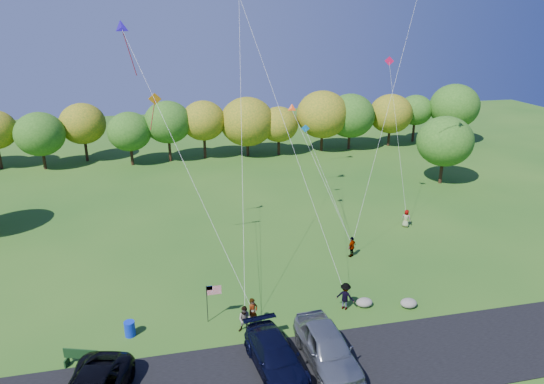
{
  "coord_description": "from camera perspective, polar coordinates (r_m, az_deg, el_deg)",
  "views": [
    {
      "loc": [
        -5.27,
        -23.54,
        17.47
      ],
      "look_at": [
        1.33,
        6.0,
        6.43
      ],
      "focal_mm": 32.0,
      "sensor_mm": 36.0,
      "label": 1
    }
  ],
  "objects": [
    {
      "name": "trash_barrel",
      "position": [
        30.2,
        -16.39,
        -15.18
      ],
      "size": [
        0.62,
        0.62,
        0.92
      ],
      "primitive_type": "cylinder",
      "color": "#0D2BC8",
      "rests_on": "ground"
    },
    {
      "name": "asphalt_lane",
      "position": [
        26.72,
        2.02,
        -20.73
      ],
      "size": [
        44.0,
        6.0,
        0.06
      ],
      "primitive_type": "cube",
      "color": "black",
      "rests_on": "ground"
    },
    {
      "name": "boulder_near",
      "position": [
        32.21,
        10.81,
        -12.64
      ],
      "size": [
        1.07,
        0.84,
        0.53
      ],
      "primitive_type": "ellipsoid",
      "color": "gray",
      "rests_on": "ground"
    },
    {
      "name": "flyer_c",
      "position": [
        31.43,
        8.62,
        -12.03
      ],
      "size": [
        1.33,
        1.25,
        1.8
      ],
      "primitive_type": "imported",
      "rotation": [
        0.0,
        0.0,
        2.48
      ],
      "color": "#4C4C59",
      "rests_on": "ground"
    },
    {
      "name": "flag_assembly",
      "position": [
        29.68,
        -7.17,
        -11.89
      ],
      "size": [
        0.92,
        0.59,
        2.47
      ],
      "color": "black",
      "rests_on": "ground"
    },
    {
      "name": "treeline",
      "position": [
        61.21,
        -5.75,
        7.8
      ],
      "size": [
        75.53,
        27.96,
        7.93
      ],
      "color": "#361E13",
      "rests_on": "ground"
    },
    {
      "name": "park_bench",
      "position": [
        28.81,
        -21.5,
        -17.52
      ],
      "size": [
        1.84,
        0.87,
        1.05
      ],
      "rotation": [
        0.0,
        0.0,
        -0.32
      ],
      "color": "black",
      "rests_on": "ground"
    },
    {
      "name": "flyer_e",
      "position": [
        44.01,
        15.5,
        -3.01
      ],
      "size": [
        0.9,
        0.89,
        1.57
      ],
      "primitive_type": "imported",
      "rotation": [
        0.0,
        0.0,
        2.4
      ],
      "color": "#4C4C59",
      "rests_on": "ground"
    },
    {
      "name": "minivan_silver",
      "position": [
        26.94,
        6.5,
        -17.69
      ],
      "size": [
        2.61,
        5.87,
        1.96
      ],
      "primitive_type": "imported",
      "rotation": [
        0.0,
        0.0,
        0.05
      ],
      "color": "gray",
      "rests_on": "asphalt_lane"
    },
    {
      "name": "minivan_navy",
      "position": [
        26.51,
        0.41,
        -18.77
      ],
      "size": [
        2.92,
        5.71,
        1.59
      ],
      "primitive_type": "imported",
      "rotation": [
        0.0,
        0.0,
        0.13
      ],
      "color": "black",
      "rests_on": "asphalt_lane"
    },
    {
      "name": "flyer_a",
      "position": [
        29.61,
        -2.26,
        -13.96
      ],
      "size": [
        0.8,
        0.73,
        1.84
      ],
      "primitive_type": "imported",
      "rotation": [
        0.0,
        0.0,
        0.55
      ],
      "color": "#4C4C59",
      "rests_on": "ground"
    },
    {
      "name": "flyer_b",
      "position": [
        29.17,
        -3.19,
        -14.74
      ],
      "size": [
        0.99,
        0.89,
        1.69
      ],
      "primitive_type": "imported",
      "rotation": [
        0.0,
        0.0,
        -0.36
      ],
      "color": "#4C4C59",
      "rests_on": "ground"
    },
    {
      "name": "boulder_far",
      "position": [
        32.76,
        15.78,
        -12.47
      ],
      "size": [
        1.07,
        0.89,
        0.56
      ],
      "primitive_type": "ellipsoid",
      "color": "slate",
      "rests_on": "ground"
    },
    {
      "name": "flyer_d",
      "position": [
        37.8,
        9.38,
        -6.37
      ],
      "size": [
        1.02,
        0.91,
        1.65
      ],
      "primitive_type": "imported",
      "rotation": [
        0.0,
        0.0,
        3.79
      ],
      "color": "#4C4C59",
      "rests_on": "ground"
    },
    {
      "name": "ground",
      "position": [
        29.79,
        0.02,
        -15.87
      ],
      "size": [
        140.0,
        140.0,
        0.0
      ],
      "primitive_type": "plane",
      "color": "#215317",
      "rests_on": "ground"
    }
  ]
}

